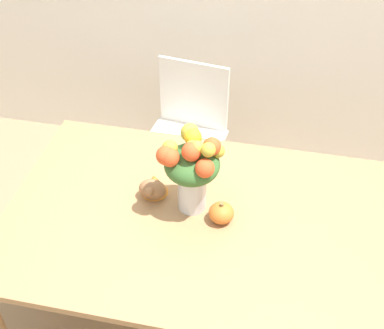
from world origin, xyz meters
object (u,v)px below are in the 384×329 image
object	(u,v)px
dining_chair_near_window	(186,136)
flower_vase	(192,168)
pumpkin	(221,213)
turkey_figurine	(153,186)

from	to	relation	value
dining_chair_near_window	flower_vase	bearing A→B (deg)	-67.73
pumpkin	turkey_figurine	world-z (taller)	turkey_figurine
turkey_figurine	dining_chair_near_window	size ratio (longest dim) A/B	0.18
pumpkin	dining_chair_near_window	bearing A→B (deg)	111.58
flower_vase	turkey_figurine	size ratio (longest dim) A/B	2.38
pumpkin	dining_chair_near_window	size ratio (longest dim) A/B	0.12
flower_vase	dining_chair_near_window	bearing A→B (deg)	104.42
turkey_figurine	dining_chair_near_window	bearing A→B (deg)	92.67
pumpkin	turkey_figurine	distance (m)	0.31
flower_vase	pumpkin	distance (m)	0.22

